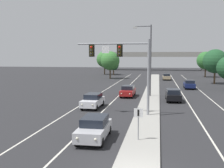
# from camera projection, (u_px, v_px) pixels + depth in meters

# --- Properties ---
(median_island) EXTENTS (2.40, 110.00, 0.15)m
(median_island) POSITION_uv_depth(u_px,v_px,m) (149.00, 106.00, 30.48)
(median_island) COLOR #9E9B93
(median_island) RESTS_ON ground
(lane_stripe_oncoming_center) EXTENTS (0.14, 100.00, 0.01)m
(lane_stripe_oncoming_center) POSITION_uv_depth(u_px,v_px,m) (118.00, 97.00, 38.15)
(lane_stripe_oncoming_center) COLOR silver
(lane_stripe_oncoming_center) RESTS_ON ground
(lane_stripe_receding_center) EXTENTS (0.14, 100.00, 0.01)m
(lane_stripe_receding_center) POSITION_uv_depth(u_px,v_px,m) (185.00, 99.00, 36.54)
(lane_stripe_receding_center) COLOR silver
(lane_stripe_receding_center) RESTS_ON ground
(edge_stripe_left) EXTENTS (0.14, 100.00, 0.01)m
(edge_stripe_left) POSITION_uv_depth(u_px,v_px,m) (95.00, 96.00, 38.72)
(edge_stripe_left) COLOR silver
(edge_stripe_left) RESTS_ON ground
(edge_stripe_right) EXTENTS (0.14, 100.00, 0.01)m
(edge_stripe_right) POSITION_uv_depth(u_px,v_px,m) (211.00, 99.00, 35.97)
(edge_stripe_right) COLOR silver
(edge_stripe_right) RESTS_ON ground
(overhead_signal_mast) EXTENTS (7.03, 0.44, 7.20)m
(overhead_signal_mast) POSITION_uv_depth(u_px,v_px,m) (125.00, 61.00, 25.58)
(overhead_signal_mast) COLOR gray
(overhead_signal_mast) RESTS_ON median_island
(median_sign_post) EXTENTS (0.60, 0.10, 2.20)m
(median_sign_post) POSITION_uv_depth(u_px,v_px,m) (138.00, 119.00, 17.81)
(median_sign_post) COLOR gray
(median_sign_post) RESTS_ON median_island
(street_lamp_median) EXTENTS (2.58, 0.28, 10.00)m
(street_lamp_median) POSITION_uv_depth(u_px,v_px,m) (149.00, 56.00, 37.64)
(street_lamp_median) COLOR #4C4C51
(street_lamp_median) RESTS_ON median_island
(car_oncoming_silver) EXTENTS (1.89, 4.50, 1.58)m
(car_oncoming_silver) POSITION_uv_depth(u_px,v_px,m) (94.00, 128.00, 18.47)
(car_oncoming_silver) COLOR #B7B7BC
(car_oncoming_silver) RESTS_ON ground
(car_oncoming_white) EXTENTS (1.89, 4.50, 1.58)m
(car_oncoming_white) POSITION_uv_depth(u_px,v_px,m) (93.00, 100.00, 30.01)
(car_oncoming_white) COLOR silver
(car_oncoming_white) RESTS_ON ground
(car_oncoming_red) EXTENTS (1.93, 4.51, 1.58)m
(car_oncoming_red) POSITION_uv_depth(u_px,v_px,m) (128.00, 91.00, 38.39)
(car_oncoming_red) COLOR maroon
(car_oncoming_red) RESTS_ON ground
(car_receding_black) EXTENTS (1.89, 4.50, 1.58)m
(car_receding_black) POSITION_uv_depth(u_px,v_px,m) (173.00, 95.00, 34.45)
(car_receding_black) COLOR black
(car_receding_black) RESTS_ON ground
(car_receding_navy) EXTENTS (1.89, 4.50, 1.58)m
(car_receding_navy) POSITION_uv_depth(u_px,v_px,m) (189.00, 84.00, 47.87)
(car_receding_navy) COLOR #141E4C
(car_receding_navy) RESTS_ON ground
(car_receding_tan) EXTENTS (1.85, 4.48, 1.58)m
(car_receding_tan) POSITION_uv_depth(u_px,v_px,m) (166.00, 77.00, 65.84)
(car_receding_tan) COLOR tan
(car_receding_tan) RESTS_ON ground
(overpass_bridge) EXTENTS (42.40, 6.40, 7.65)m
(overpass_bridge) POSITION_uv_depth(u_px,v_px,m) (157.00, 57.00, 112.93)
(overpass_bridge) COLOR gray
(overpass_bridge) RESTS_ON ground
(tree_far_left_a) EXTENTS (5.15, 5.15, 7.46)m
(tree_far_left_a) POSITION_uv_depth(u_px,v_px,m) (105.00, 59.00, 85.82)
(tree_far_left_a) COLOR #4C3823
(tree_far_left_a) RESTS_ON ground
(tree_far_left_b) EXTENTS (4.93, 4.93, 7.13)m
(tree_far_left_b) POSITION_uv_depth(u_px,v_px,m) (110.00, 61.00, 69.43)
(tree_far_left_b) COLOR #4C3823
(tree_far_left_b) RESTS_ON ground
(tree_far_right_b) EXTENTS (5.03, 5.03, 7.28)m
(tree_far_right_b) POSITION_uv_depth(u_px,v_px,m) (215.00, 61.00, 55.77)
(tree_far_right_b) COLOR #4C3823
(tree_far_right_b) RESTS_ON ground
(tree_far_left_c) EXTENTS (3.29, 3.29, 4.76)m
(tree_far_left_c) POSITION_uv_depth(u_px,v_px,m) (114.00, 65.00, 83.77)
(tree_far_left_c) COLOR #4C3823
(tree_far_left_c) RESTS_ON ground
(tree_far_right_a) EXTENTS (4.94, 4.94, 7.15)m
(tree_far_right_a) POSITION_uv_depth(u_px,v_px,m) (206.00, 60.00, 74.45)
(tree_far_right_a) COLOR #4C3823
(tree_far_right_a) RESTS_ON ground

